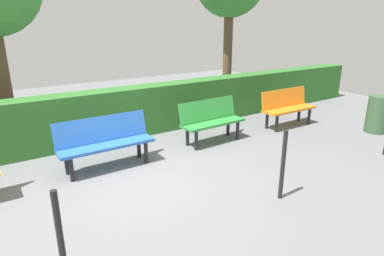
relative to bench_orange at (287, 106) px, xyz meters
The scene contains 8 objects.
ground_plane 4.33m from the bench_orange, ahead, with size 18.23×18.23×0.00m, color slate.
bench_orange is the anchor object (origin of this frame).
bench_green 2.15m from the bench_orange, ahead, with size 1.38×0.51×0.86m.
bench_blue 4.37m from the bench_orange, ahead, with size 1.56×0.47×0.86m.
hedge_row 3.54m from the bench_orange, 23.17° to the right, with size 14.23×0.51×1.05m, color #2D6B28.
railing_post_mid 3.52m from the bench_orange, 39.77° to the left, with size 0.06×0.06×1.00m, color black.
railing_post_far 6.04m from the bench_orange, 21.92° to the left, with size 0.06×0.06×1.00m, color black.
trash_bin 1.94m from the bench_orange, 131.80° to the left, with size 0.45×0.45×0.82m, color #385938.
Camera 1 is at (1.72, 4.25, 2.35)m, focal length 30.36 mm.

